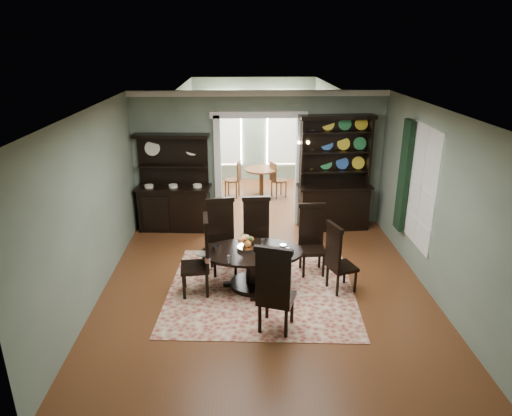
{
  "coord_description": "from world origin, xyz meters",
  "views": [
    {
      "loc": [
        -0.37,
        -6.79,
        4.0
      ],
      "look_at": [
        -0.13,
        0.6,
        1.26
      ],
      "focal_mm": 32.0,
      "sensor_mm": 36.0,
      "label": 1
    }
  ],
  "objects": [
    {
      "name": "doorway_trim",
      "position": [
        0.0,
        3.0,
        1.62
      ],
      "size": [
        2.08,
        0.25,
        2.57
      ],
      "color": "silver",
      "rests_on": "floor"
    },
    {
      "name": "centerpiece",
      "position": [
        -0.31,
        0.16,
        0.75
      ],
      "size": [
        1.57,
        1.01,
        0.26
      ],
      "color": "silver",
      "rests_on": "dining_table"
    },
    {
      "name": "chair_far_right",
      "position": [
        0.87,
        0.67,
        0.67
      ],
      "size": [
        0.49,
        0.46,
        1.28
      ],
      "rotation": [
        0.0,
        0.0,
        3.18
      ],
      "color": "black",
      "rests_on": "rug"
    },
    {
      "name": "parlor",
      "position": [
        0.0,
        5.53,
        1.52
      ],
      "size": [
        3.51,
        3.5,
        3.01
      ],
      "color": "#5C2E18",
      "rests_on": "ground"
    },
    {
      "name": "chair_far_left",
      "position": [
        -0.75,
        0.78,
        0.71
      ],
      "size": [
        0.59,
        0.57,
        1.36
      ],
      "rotation": [
        0.0,
        0.0,
        3.34
      ],
      "color": "black",
      "rests_on": "rug"
    },
    {
      "name": "right_window",
      "position": [
        2.69,
        0.93,
        1.6
      ],
      "size": [
        0.15,
        1.47,
        2.12
      ],
      "color": "white",
      "rests_on": "wall_right"
    },
    {
      "name": "chair_end_right",
      "position": [
        1.18,
        -0.09,
        0.64
      ],
      "size": [
        0.55,
        0.57,
        1.22
      ],
      "rotation": [
        0.0,
        0.0,
        -1.24
      ],
      "color": "black",
      "rests_on": "rug"
    },
    {
      "name": "chair_end_left",
      "position": [
        -1.05,
        -0.06,
        0.71
      ],
      "size": [
        0.52,
        0.54,
        1.35
      ],
      "rotation": [
        0.0,
        0.0,
        1.67
      ],
      "color": "black",
      "rests_on": "rug"
    },
    {
      "name": "dining_table",
      "position": [
        -0.21,
        0.1,
        0.47
      ],
      "size": [
        1.72,
        1.6,
        0.68
      ],
      "rotation": [
        0.0,
        0.0,
        0.01
      ],
      "color": "black",
      "rests_on": "rug"
    },
    {
      "name": "sideboard",
      "position": [
        -1.86,
        2.75,
        0.74
      ],
      "size": [
        1.65,
        0.68,
        2.12
      ],
      "rotation": [
        0.0,
        0.0,
        -0.07
      ],
      "color": "black",
      "rests_on": "floor"
    },
    {
      "name": "parlor_table",
      "position": [
        0.14,
        4.79,
        0.52
      ],
      "size": [
        0.86,
        0.86,
        0.8
      ],
      "color": "#513017",
      "rests_on": "parlor_floor"
    },
    {
      "name": "welsh_dresser",
      "position": [
        1.65,
        2.73,
        0.91
      ],
      "size": [
        1.65,
        0.7,
        2.51
      ],
      "rotation": [
        0.0,
        0.0,
        0.07
      ],
      "color": "black",
      "rests_on": "floor"
    },
    {
      "name": "chair_far_mid",
      "position": [
        -0.11,
        0.86,
        0.71
      ],
      "size": [
        0.52,
        0.49,
        1.34
      ],
      "rotation": [
        0.0,
        0.0,
        3.18
      ],
      "color": "black",
      "rests_on": "rug"
    },
    {
      "name": "parlor_chair_left",
      "position": [
        -0.56,
        4.86,
        0.53
      ],
      "size": [
        0.45,
        0.44,
        0.99
      ],
      "rotation": [
        0.0,
        0.0,
        1.33
      ],
      "color": "#513017",
      "rests_on": "parlor_floor"
    },
    {
      "name": "room",
      "position": [
        0.0,
        0.04,
        1.58
      ],
      "size": [
        5.51,
        6.01,
        3.01
      ],
      "color": "#5C2E18",
      "rests_on": "ground"
    },
    {
      "name": "rug",
      "position": [
        -0.06,
        -0.0,
        0.01
      ],
      "size": [
        3.29,
        3.1,
        0.01
      ],
      "primitive_type": "cube",
      "rotation": [
        0.0,
        0.0,
        -0.06
      ],
      "color": "maroon",
      "rests_on": "floor"
    },
    {
      "name": "parlor_chair_right",
      "position": [
        0.55,
        4.82,
        0.51
      ],
      "size": [
        0.46,
        0.45,
        0.96
      ],
      "rotation": [
        0.0,
        0.0,
        -1.17
      ],
      "color": "#513017",
      "rests_on": "parlor_floor"
    },
    {
      "name": "wall_sconce",
      "position": [
        0.95,
        2.85,
        1.89
      ],
      "size": [
        0.27,
        0.21,
        0.21
      ],
      "color": "gold",
      "rests_on": "back_wall_right"
    },
    {
      "name": "chair_near",
      "position": [
        0.07,
        -1.21,
        0.73
      ],
      "size": [
        0.65,
        0.63,
        1.4
      ],
      "rotation": [
        0.0,
        0.0,
        -0.32
      ],
      "color": "black",
      "rests_on": "rug"
    }
  ]
}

